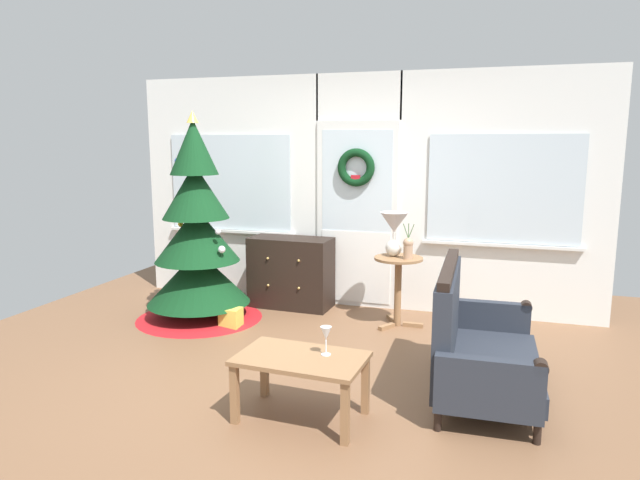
# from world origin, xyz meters

# --- Properties ---
(ground_plane) EXTENTS (6.76, 6.76, 0.00)m
(ground_plane) POSITION_xyz_m (0.00, 0.00, 0.00)
(ground_plane) COLOR brown
(back_wall_with_door) EXTENTS (5.20, 0.19, 2.55)m
(back_wall_with_door) POSITION_xyz_m (0.00, 2.08, 1.28)
(back_wall_with_door) COLOR white
(back_wall_with_door) RESTS_ON ground
(christmas_tree) EXTENTS (1.31, 1.31, 2.13)m
(christmas_tree) POSITION_xyz_m (-1.45, 1.10, 0.77)
(christmas_tree) COLOR #4C331E
(christmas_tree) RESTS_ON ground
(dresser_cabinet) EXTENTS (0.91, 0.47, 0.78)m
(dresser_cabinet) POSITION_xyz_m (-0.68, 1.79, 0.39)
(dresser_cabinet) COLOR black
(dresser_cabinet) RESTS_ON ground
(settee_sofa) EXTENTS (0.75, 1.42, 0.96)m
(settee_sofa) POSITION_xyz_m (1.37, 0.10, 0.38)
(settee_sofa) COLOR black
(settee_sofa) RESTS_ON ground
(side_table) EXTENTS (0.50, 0.48, 0.70)m
(side_table) POSITION_xyz_m (0.57, 1.48, 0.50)
(side_table) COLOR #8E6642
(side_table) RESTS_ON ground
(table_lamp) EXTENTS (0.28, 0.28, 0.44)m
(table_lamp) POSITION_xyz_m (0.51, 1.52, 0.98)
(table_lamp) COLOR silver
(table_lamp) RESTS_ON side_table
(flower_vase) EXTENTS (0.11, 0.10, 0.35)m
(flower_vase) POSITION_xyz_m (0.67, 1.42, 0.82)
(flower_vase) COLOR tan
(flower_vase) RESTS_ON side_table
(coffee_table) EXTENTS (0.87, 0.56, 0.43)m
(coffee_table) POSITION_xyz_m (0.30, -0.65, 0.37)
(coffee_table) COLOR #8E6642
(coffee_table) RESTS_ON ground
(wine_glass) EXTENTS (0.08, 0.08, 0.20)m
(wine_glass) POSITION_xyz_m (0.45, -0.58, 0.58)
(wine_glass) COLOR silver
(wine_glass) RESTS_ON coffee_table
(gift_box) EXTENTS (0.20, 0.18, 0.20)m
(gift_box) POSITION_xyz_m (-1.00, 0.92, 0.10)
(gift_box) COLOR #D8C64C
(gift_box) RESTS_ON ground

